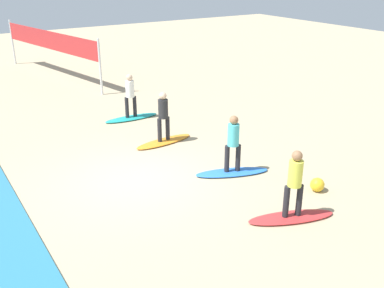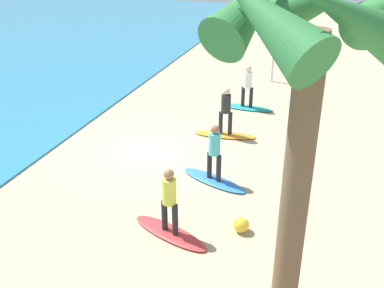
% 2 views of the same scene
% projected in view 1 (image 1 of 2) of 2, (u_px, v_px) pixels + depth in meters
% --- Properties ---
extents(ground_plane, '(60.00, 60.00, 0.00)m').
position_uv_depth(ground_plane, '(136.00, 180.00, 12.29)').
color(ground_plane, tan).
extents(surfboard_red, '(1.25, 2.16, 0.09)m').
position_uv_depth(surfboard_red, '(291.00, 217.00, 10.41)').
color(surfboard_red, red).
rests_on(surfboard_red, ground).
extents(surfer_red, '(0.32, 0.44, 1.64)m').
position_uv_depth(surfer_red, '(295.00, 179.00, 10.03)').
color(surfer_red, '#232328').
rests_on(surfer_red, surfboard_red).
extents(surfboard_blue, '(1.28, 2.16, 0.09)m').
position_uv_depth(surfboard_blue, '(232.00, 172.00, 12.62)').
color(surfboard_blue, blue).
rests_on(surfboard_blue, ground).
extents(surfer_blue, '(0.32, 0.44, 1.64)m').
position_uv_depth(surfer_blue, '(233.00, 140.00, 12.24)').
color(surfer_blue, '#232328').
rests_on(surfer_blue, surfboard_blue).
extents(surfboard_orange, '(0.77, 2.15, 0.09)m').
position_uv_depth(surfboard_orange, '(164.00, 141.00, 14.77)').
color(surfboard_orange, orange).
rests_on(surfboard_orange, ground).
extents(surfer_orange, '(0.32, 0.46, 1.64)m').
position_uv_depth(surfer_orange, '(163.00, 113.00, 14.39)').
color(surfer_orange, '#232328').
rests_on(surfer_orange, surfboard_orange).
extents(surfboard_teal, '(0.62, 2.12, 0.09)m').
position_uv_depth(surfboard_teal, '(131.00, 118.00, 17.00)').
color(surfboard_teal, teal).
rests_on(surfboard_teal, ground).
extents(surfer_teal, '(0.32, 0.46, 1.64)m').
position_uv_depth(surfer_teal, '(130.00, 93.00, 16.62)').
color(surfer_teal, '#232328').
rests_on(surfer_teal, surfboard_teal).
extents(volleyball_net, '(8.92, 1.91, 2.50)m').
position_uv_depth(volleyball_net, '(49.00, 42.00, 22.42)').
color(volleyball_net, silver).
rests_on(volleyball_net, ground).
extents(beach_ball, '(0.37, 0.37, 0.37)m').
position_uv_depth(beach_ball, '(317.00, 185.00, 11.62)').
color(beach_ball, yellow).
rests_on(beach_ball, ground).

